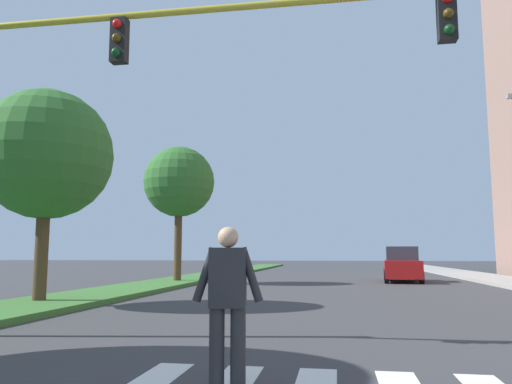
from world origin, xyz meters
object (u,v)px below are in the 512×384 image
object	(u,v)px
tree_mid	(47,155)
traffic_light_gantry	(120,79)
tree_far	(179,182)
pedestrian_performer	(228,299)
sedan_midblock	(402,265)

from	to	relation	value
tree_mid	traffic_light_gantry	distance (m)	6.53
tree_far	pedestrian_performer	xyz separation A→B (m)	(6.38, -17.70, -3.89)
tree_mid	pedestrian_performer	xyz separation A→B (m)	(6.91, -7.45, -3.24)
tree_far	pedestrian_performer	world-z (taller)	tree_far
sedan_midblock	tree_mid	bearing A→B (deg)	-129.70
tree_far	sedan_midblock	distance (m)	11.90
tree_mid	sedan_midblock	size ratio (longest dim) A/B	1.33
tree_far	traffic_light_gantry	xyz separation A→B (m)	(3.86, -15.07, -0.42)
tree_mid	tree_far	distance (m)	10.28
traffic_light_gantry	sedan_midblock	xyz separation A→B (m)	(6.85, 18.36, -3.59)
tree_mid	traffic_light_gantry	world-z (taller)	traffic_light_gantry
tree_far	pedestrian_performer	size ratio (longest dim) A/B	3.79
sedan_midblock	tree_far	bearing A→B (deg)	-162.95
pedestrian_performer	traffic_light_gantry	bearing A→B (deg)	133.77
pedestrian_performer	sedan_midblock	size ratio (longest dim) A/B	0.38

